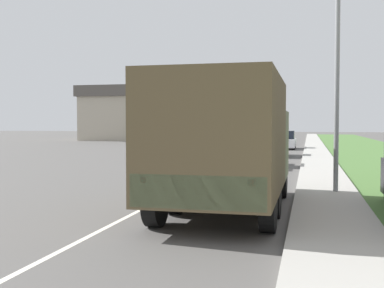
{
  "coord_description": "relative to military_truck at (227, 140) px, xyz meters",
  "views": [
    {
      "loc": [
        3.97,
        1.65,
        2.1
      ],
      "look_at": [
        0.83,
        14.54,
        1.54
      ],
      "focal_mm": 45.0,
      "sensor_mm": 36.0,
      "label": 1
    }
  ],
  "objects": [
    {
      "name": "ground_plane",
      "position": [
        -2.08,
        27.05,
        -1.71
      ],
      "size": [
        180.0,
        180.0,
        0.0
      ],
      "primitive_type": "plane",
      "color": "#565451"
    },
    {
      "name": "lane_centre_stripe",
      "position": [
        -2.08,
        27.05,
        -1.71
      ],
      "size": [
        0.12,
        120.0,
        0.0
      ],
      "color": "silver",
      "rests_on": "ground"
    },
    {
      "name": "sidewalk_right",
      "position": [
        2.42,
        27.05,
        -1.65
      ],
      "size": [
        1.8,
        120.0,
        0.12
      ],
      "color": "#ADAAA3",
      "rests_on": "ground"
    },
    {
      "name": "grass_strip_right",
      "position": [
        6.82,
        27.05,
        -1.7
      ],
      "size": [
        7.0,
        120.0,
        0.02
      ],
      "color": "#4C7538",
      "rests_on": "ground"
    },
    {
      "name": "military_truck",
      "position": [
        0.0,
        0.0,
        0.0
      ],
      "size": [
        2.58,
        6.9,
        3.13
      ],
      "color": "#545B3D",
      "rests_on": "ground"
    },
    {
      "name": "car_nearest_ahead",
      "position": [
        -0.68,
        12.53,
        -1.08
      ],
      "size": [
        1.88,
        4.19,
        1.38
      ],
      "color": "silver",
      "rests_on": "ground"
    },
    {
      "name": "car_second_ahead",
      "position": [
        -0.45,
        20.19,
        -1.03
      ],
      "size": [
        1.8,
        4.25,
        1.51
      ],
      "color": "black",
      "rests_on": "ground"
    },
    {
      "name": "car_third_ahead",
      "position": [
        -0.06,
        29.62,
        -1.03
      ],
      "size": [
        1.72,
        4.36,
        1.52
      ],
      "color": "silver",
      "rests_on": "ground"
    },
    {
      "name": "lamp_post",
      "position": [
        2.47,
        3.34,
        2.82
      ],
      "size": [
        1.69,
        0.24,
        7.47
      ],
      "color": "gray",
      "rests_on": "sidewalk_right"
    },
    {
      "name": "building_distant",
      "position": [
        -17.83,
        49.93,
        1.76
      ],
      "size": [
        17.14,
        13.93,
        6.86
      ],
      "color": "#B2A893",
      "rests_on": "ground"
    }
  ]
}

